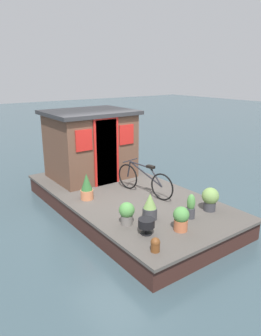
% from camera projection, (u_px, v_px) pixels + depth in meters
% --- Properties ---
extents(ground_plane, '(60.00, 60.00, 0.00)m').
position_uv_depth(ground_plane, '(126.00, 211.00, 7.79)').
color(ground_plane, '#384C54').
extents(houseboat_deck, '(5.57, 2.87, 0.46)m').
position_uv_depth(houseboat_deck, '(126.00, 202.00, 7.73)').
color(houseboat_deck, '#4C4742').
rests_on(houseboat_deck, ground_plane).
extents(houseboat_cabin, '(1.85, 2.29, 1.84)m').
position_uv_depth(houseboat_cabin, '(91.00, 144.00, 8.68)').
color(houseboat_cabin, brown).
rests_on(houseboat_cabin, houseboat_deck).
extents(bicycle, '(1.71, 0.50, 0.77)m').
position_uv_depth(bicycle, '(144.00, 180.00, 7.54)').
color(bicycle, black).
rests_on(bicycle, houseboat_deck).
extents(potted_plant_mint, '(0.36, 0.36, 0.51)m').
position_uv_depth(potted_plant_mint, '(210.00, 198.00, 6.66)').
color(potted_plant_mint, '#38383D').
rests_on(potted_plant_mint, houseboat_deck).
extents(potted_plant_fern, '(0.30, 0.30, 0.47)m').
position_uv_depth(potted_plant_fern, '(181.00, 218.00, 5.82)').
color(potted_plant_fern, '#B2603D').
rests_on(potted_plant_fern, houseboat_deck).
extents(potted_plant_lavender, '(0.18, 0.18, 0.51)m').
position_uv_depth(potted_plant_lavender, '(191.00, 207.00, 6.32)').
color(potted_plant_lavender, '#38383D').
rests_on(potted_plant_lavender, houseboat_deck).
extents(potted_plant_geranium, '(0.29, 0.29, 0.54)m').
position_uv_depth(potted_plant_geranium, '(150.00, 207.00, 6.27)').
color(potted_plant_geranium, '#38383D').
rests_on(potted_plant_geranium, houseboat_deck).
extents(potted_plant_succulent, '(0.29, 0.29, 0.62)m').
position_uv_depth(potted_plant_succulent, '(87.00, 187.00, 7.26)').
color(potted_plant_succulent, '#C6754C').
rests_on(potted_plant_succulent, houseboat_deck).
extents(potted_plant_rosemary, '(0.30, 0.30, 0.45)m').
position_uv_depth(potted_plant_rosemary, '(127.00, 213.00, 6.06)').
color(potted_plant_rosemary, slate).
rests_on(potted_plant_rosemary, houseboat_deck).
extents(charcoal_grill, '(0.30, 0.30, 0.29)m').
position_uv_depth(charcoal_grill, '(146.00, 224.00, 5.70)').
color(charcoal_grill, black).
rests_on(charcoal_grill, houseboat_deck).
extents(mooring_bollard, '(0.16, 0.16, 0.25)m').
position_uv_depth(mooring_bollard, '(155.00, 244.00, 5.16)').
color(mooring_bollard, brown).
rests_on(mooring_bollard, houseboat_deck).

